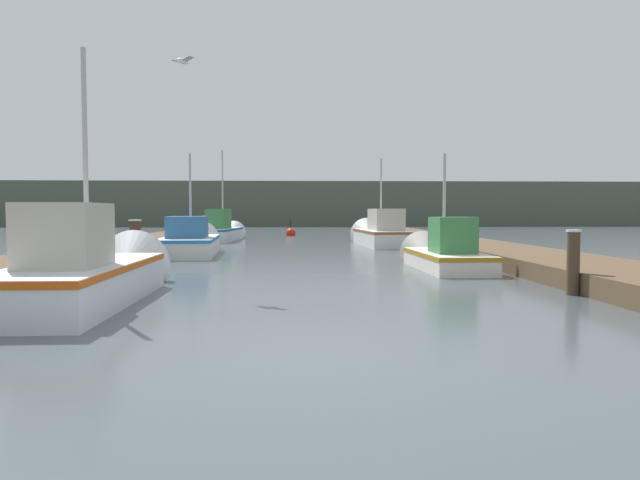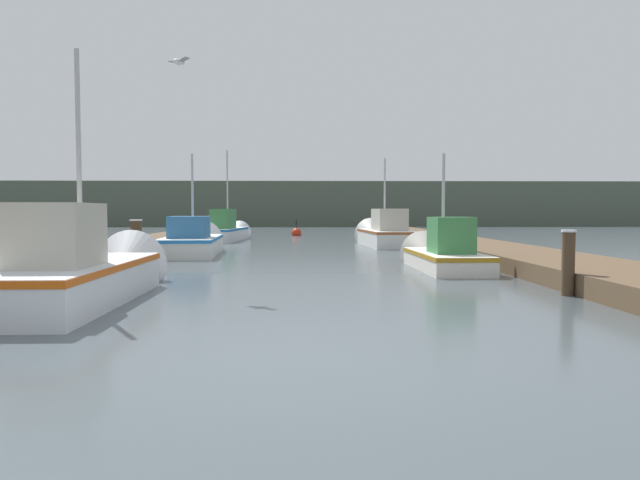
{
  "view_description": "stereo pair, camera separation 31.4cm",
  "coord_description": "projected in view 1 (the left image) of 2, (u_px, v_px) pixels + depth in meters",
  "views": [
    {
      "loc": [
        -0.18,
        -5.64,
        1.49
      ],
      "look_at": [
        0.55,
        11.06,
        0.65
      ],
      "focal_mm": 32.0,
      "sensor_mm": 36.0,
      "label": 1
    },
    {
      "loc": [
        0.14,
        -5.65,
        1.49
      ],
      "look_at": [
        0.55,
        11.06,
        0.65
      ],
      "focal_mm": 32.0,
      "sensor_mm": 36.0,
      "label": 2
    }
  ],
  "objects": [
    {
      "name": "ground_plane",
      "position": [
        313.0,
        360.0,
        5.71
      ],
      "size": [
        200.0,
        200.0,
        0.0
      ],
      "color": "#424C51"
    },
    {
      "name": "dock_left",
      "position": [
        135.0,
        246.0,
        21.4
      ],
      "size": [
        2.62,
        40.0,
        0.4
      ],
      "color": "brown",
      "rests_on": "ground_plane"
    },
    {
      "name": "fishing_boat_2",
      "position": [
        192.0,
        241.0,
        19.99
      ],
      "size": [
        2.1,
        5.65,
        4.0
      ],
      "rotation": [
        0.0,
        0.0,
        0.07
      ],
      "color": "silver",
      "rests_on": "ground_plane"
    },
    {
      "name": "fishing_boat_3",
      "position": [
        379.0,
        233.0,
        25.33
      ],
      "size": [
        2.09,
        6.28,
        4.29
      ],
      "rotation": [
        0.0,
        0.0,
        0.06
      ],
      "color": "silver",
      "rests_on": "ground_plane"
    },
    {
      "name": "mooring_piling_2",
      "position": [
        206.0,
        228.0,
        29.99
      ],
      "size": [
        0.32,
        0.32,
        1.26
      ],
      "color": "#473523",
      "rests_on": "ground_plane"
    },
    {
      "name": "fishing_boat_0",
      "position": [
        92.0,
        271.0,
        9.58
      ],
      "size": [
        1.68,
        5.49,
        4.57
      ],
      "rotation": [
        0.0,
        0.0,
        0.01
      ],
      "color": "silver",
      "rests_on": "ground_plane"
    },
    {
      "name": "channel_buoy",
      "position": [
        291.0,
        233.0,
        35.06
      ],
      "size": [
        0.6,
        0.6,
        1.1
      ],
      "color": "red",
      "rests_on": "ground_plane"
    },
    {
      "name": "seagull_lead",
      "position": [
        183.0,
        61.0,
        11.68
      ],
      "size": [
        0.5,
        0.43,
        0.12
      ],
      "rotation": [
        0.0,
        0.0,
        2.47
      ],
      "color": "white"
    },
    {
      "name": "distant_shore_ridge",
      "position": [
        297.0,
        205.0,
        64.57
      ],
      "size": [
        120.0,
        16.0,
        4.52
      ],
      "color": "#4C5647",
      "rests_on": "ground_plane"
    },
    {
      "name": "mooring_piling_0",
      "position": [
        573.0,
        262.0,
        10.13
      ],
      "size": [
        0.25,
        0.25,
        1.16
      ],
      "color": "#473523",
      "rests_on": "ground_plane"
    },
    {
      "name": "fishing_boat_4",
      "position": [
        223.0,
        230.0,
        29.15
      ],
      "size": [
        1.82,
        5.97,
        4.91
      ],
      "rotation": [
        0.0,
        0.0,
        -0.08
      ],
      "color": "silver",
      "rests_on": "ground_plane"
    },
    {
      "name": "dock_right",
      "position": [
        460.0,
        245.0,
        21.94
      ],
      "size": [
        2.62,
        40.0,
        0.4
      ],
      "color": "brown",
      "rests_on": "ground_plane"
    },
    {
      "name": "mooring_piling_1",
      "position": [
        135.0,
        241.0,
        16.62
      ],
      "size": [
        0.37,
        0.37,
        1.25
      ],
      "color": "#473523",
      "rests_on": "ground_plane"
    },
    {
      "name": "fishing_boat_1",
      "position": [
        442.0,
        254.0,
        15.03
      ],
      "size": [
        1.52,
        4.58,
        3.42
      ],
      "rotation": [
        0.0,
        0.0,
        0.02
      ],
      "color": "silver",
      "rests_on": "ground_plane"
    }
  ]
}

